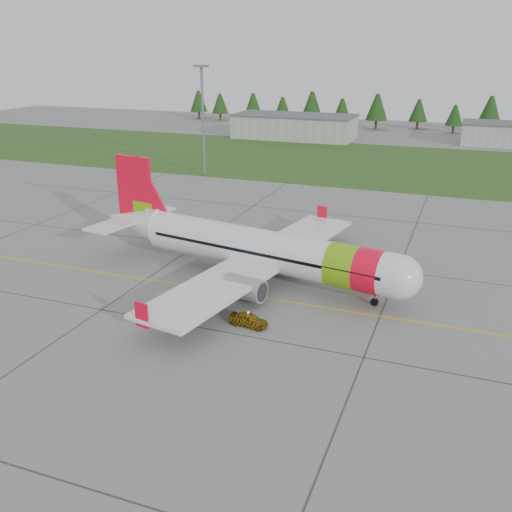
% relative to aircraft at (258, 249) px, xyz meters
% --- Properties ---
extents(ground, '(320.00, 320.00, 0.00)m').
position_rel_aircraft_xyz_m(ground, '(3.78, -12.54, -3.36)').
color(ground, gray).
rests_on(ground, ground).
extents(aircraft, '(38.27, 35.73, 11.67)m').
position_rel_aircraft_xyz_m(aircraft, '(0.00, 0.00, 0.00)').
color(aircraft, white).
rests_on(aircraft, ground).
extents(follow_me_car, '(1.36, 1.55, 3.55)m').
position_rel_aircraft_xyz_m(follow_me_car, '(3.03, -10.64, -1.59)').
color(follow_me_car, '#CE950B').
rests_on(follow_me_car, ground).
extents(service_van, '(2.12, 2.06, 4.83)m').
position_rel_aircraft_xyz_m(service_van, '(-41.13, 44.20, -0.95)').
color(service_van, white).
rests_on(service_van, ground).
extents(grass_strip, '(320.00, 50.00, 0.03)m').
position_rel_aircraft_xyz_m(grass_strip, '(3.78, 69.46, -3.35)').
color(grass_strip, '#30561E').
rests_on(grass_strip, ground).
extents(taxi_guideline, '(120.00, 0.25, 0.02)m').
position_rel_aircraft_xyz_m(taxi_guideline, '(3.78, -4.54, -3.35)').
color(taxi_guideline, gold).
rests_on(taxi_guideline, ground).
extents(hangar_west, '(32.00, 14.00, 6.00)m').
position_rel_aircraft_xyz_m(hangar_west, '(-26.22, 97.46, -0.36)').
color(hangar_west, '#A8A8A3').
rests_on(hangar_west, ground).
extents(hangar_east, '(24.00, 12.00, 5.20)m').
position_rel_aircraft_xyz_m(hangar_east, '(28.78, 105.46, -0.76)').
color(hangar_east, '#A8A8A3').
rests_on(hangar_east, ground).
extents(floodlight_mast, '(0.50, 0.50, 20.00)m').
position_rel_aircraft_xyz_m(floodlight_mast, '(-28.22, 45.46, 6.64)').
color(floodlight_mast, slate).
rests_on(floodlight_mast, ground).
extents(treeline, '(160.00, 8.00, 10.00)m').
position_rel_aircraft_xyz_m(treeline, '(3.78, 125.46, 1.64)').
color(treeline, '#1C3F14').
rests_on(treeline, ground).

